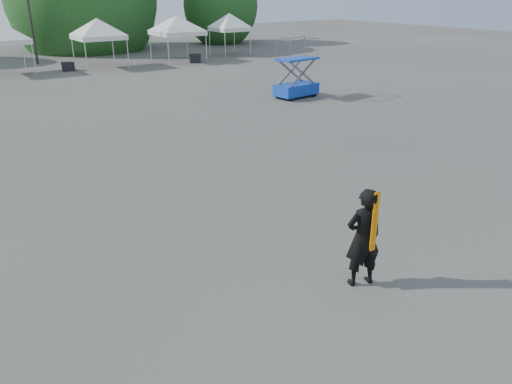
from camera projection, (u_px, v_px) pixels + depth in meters
ground at (238, 241)px, 11.23m from camera, size 120.00×120.00×0.00m
tree_far_e at (221, 5)px, 49.54m from camera, size 3.84×3.84×5.84m
tent_f at (97, 22)px, 34.18m from camera, size 4.40×4.40×3.88m
tent_g at (177, 19)px, 37.37m from camera, size 4.73×4.73×3.88m
tent_h at (229, 17)px, 40.82m from camera, size 3.76×3.76×3.88m
man at (363, 238)px, 9.27m from camera, size 0.82×0.65×1.96m
scissor_lift at (297, 68)px, 25.29m from camera, size 2.39×1.39×2.94m
crate_mid at (68, 66)px, 33.87m from camera, size 0.82×0.67×0.60m
crate_east at (195, 58)px, 37.56m from camera, size 0.99×0.88×0.63m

